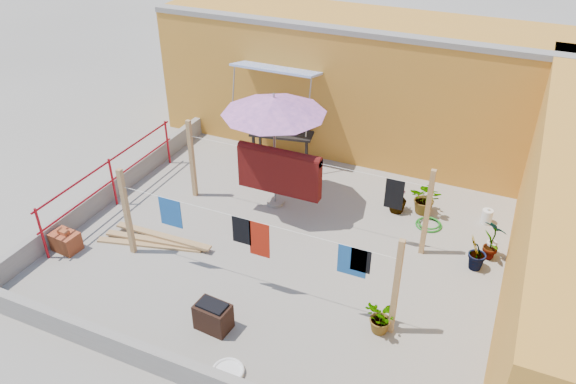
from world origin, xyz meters
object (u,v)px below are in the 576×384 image
object	(u,v)px
outdoor_table	(283,134)
water_jug_b	(487,216)
patio_umbrella	(274,106)
white_basin	(228,371)
water_jug_a	(491,248)
green_hose	(429,224)
plant_back_a	(426,198)
brick_stack	(66,241)
brazier	(213,316)

from	to	relation	value
outdoor_table	water_jug_b	size ratio (longest dim) A/B	4.63
patio_umbrella	white_basin	size ratio (longest dim) A/B	5.16
patio_umbrella	water_jug_a	xyz separation A→B (m)	(4.45, 0.08, -2.13)
green_hose	plant_back_a	world-z (taller)	plant_back_a
brick_stack	brazier	size ratio (longest dim) A/B	0.93
plant_back_a	white_basin	bearing A→B (deg)	-107.55
brick_stack	water_jug_a	world-z (taller)	brick_stack
outdoor_table	brazier	world-z (taller)	outdoor_table
outdoor_table	water_jug_b	distance (m)	5.07
patio_umbrella	green_hose	distance (m)	3.93
brick_stack	plant_back_a	bearing A→B (deg)	34.11
water_jug_a	brazier	bearing A→B (deg)	-135.31
plant_back_a	green_hose	bearing A→B (deg)	-65.64
plant_back_a	water_jug_a	bearing A→B (deg)	-31.43
outdoor_table	water_jug_b	world-z (taller)	outdoor_table
outdoor_table	plant_back_a	xyz separation A→B (m)	(3.73, -1.03, -0.28)
plant_back_a	outdoor_table	bearing A→B (deg)	164.56
water_jug_a	green_hose	distance (m)	1.33
white_basin	water_jug_a	size ratio (longest dim) A/B	1.59
patio_umbrella	water_jug_a	world-z (taller)	patio_umbrella
brazier	white_basin	world-z (taller)	brazier
brazier	water_jug_a	bearing A→B (deg)	44.69
patio_umbrella	brazier	bearing A→B (deg)	-80.12
patio_umbrella	brick_stack	bearing A→B (deg)	-133.91
water_jug_a	water_jug_b	size ratio (longest dim) A/B	0.89
white_basin	green_hose	size ratio (longest dim) A/B	0.91
outdoor_table	water_jug_a	xyz separation A→B (m)	(5.18, -1.92, -0.50)
white_basin	water_jug_a	xyz separation A→B (m)	(3.15, 4.48, 0.09)
water_jug_b	plant_back_a	distance (m)	1.26
outdoor_table	brazier	xyz separation A→B (m)	(1.37, -5.68, -0.39)
patio_umbrella	white_basin	xyz separation A→B (m)	(1.30, -4.41, -2.22)
outdoor_table	water_jug_b	xyz separation A→B (m)	(4.97, -0.89, -0.48)
outdoor_table	green_hose	xyz separation A→B (m)	(3.93, -1.47, -0.60)
water_jug_a	green_hose	bearing A→B (deg)	160.22
white_basin	water_jug_b	xyz separation A→B (m)	(2.94, 5.51, 0.11)
water_jug_b	brick_stack	bearing A→B (deg)	-149.90
plant_back_a	brazier	bearing A→B (deg)	-116.86
brick_stack	white_basin	xyz separation A→B (m)	(4.25, -1.34, -0.15)
green_hose	plant_back_a	xyz separation A→B (m)	(-0.20, 0.44, 0.32)
outdoor_table	white_basin	xyz separation A→B (m)	(2.03, -6.40, -0.59)
outdoor_table	water_jug_a	size ratio (longest dim) A/B	5.23
patio_umbrella	brazier	world-z (taller)	patio_umbrella
white_basin	water_jug_a	bearing A→B (deg)	54.93
outdoor_table	brick_stack	xyz separation A→B (m)	(-2.22, -5.06, -0.44)
outdoor_table	water_jug_a	bearing A→B (deg)	-20.30
water_jug_b	plant_back_a	xyz separation A→B (m)	(-1.24, -0.14, 0.20)
water_jug_a	outdoor_table	bearing A→B (deg)	159.70
water_jug_b	outdoor_table	bearing A→B (deg)	169.83
brick_stack	white_basin	bearing A→B (deg)	-17.50
green_hose	white_basin	bearing A→B (deg)	-111.01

